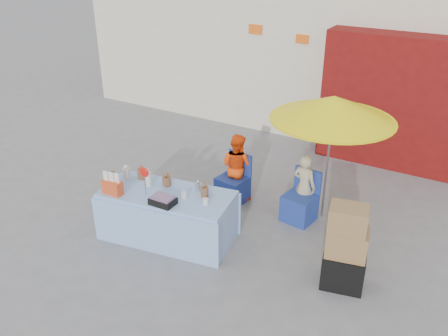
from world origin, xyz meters
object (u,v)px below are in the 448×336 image
Objects in this scene: market_table at (168,214)px; vendor_beige at (304,186)px; umbrella at (333,109)px; box_stack at (345,250)px; chair_left at (233,187)px; chair_right at (300,206)px; vendor_orange at (237,166)px.

vendor_beige is at bearing 36.80° from market_table.
vendor_beige is at bearing -153.43° from umbrella.
market_table is 2.69m from box_stack.
chair_left is 2.27m from umbrella.
umbrella is at bearing 51.94° from chair_right.
umbrella is (0.30, 0.28, 1.64)m from chair_right.
umbrella reaches higher than box_stack.
umbrella reaches higher than market_table.
umbrella is (0.30, 0.15, 1.34)m from vendor_beige.
chair_right is at bearing 34.27° from market_table.
box_stack is at bearing -19.02° from chair_left.
chair_right is (1.56, 1.48, -0.14)m from market_table.
vendor_beige is at bearing 99.22° from chair_right.
vendor_beige is (1.25, 0.13, 0.30)m from chair_left.
market_table is 2.16m from chair_right.
box_stack is (2.36, -1.22, 0.30)m from chair_left.
vendor_orange is at bearing 150.23° from box_stack.
chair_left is at bearing 14.40° from vendor_beige.
box_stack is (2.36, -1.35, -0.04)m from vendor_orange.
umbrella reaches higher than vendor_orange.
vendor_orange is (-1.25, 0.13, 0.35)m from chair_right.
umbrella reaches higher than chair_right.
box_stack is at bearing -61.58° from umbrella.
chair_right is 1.67m from box_stack.
chair_right is 0.33m from vendor_beige.
umbrella is 1.73× the size of box_stack.
chair_right is at bearing -177.87° from vendor_orange.
vendor_beige is 1.38m from umbrella.
vendor_orange reaches higher than chair_left.
vendor_beige is at bearing 129.46° from box_stack.
chair_left is at bearing -169.59° from umbrella.
umbrella is 2.17m from box_stack.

